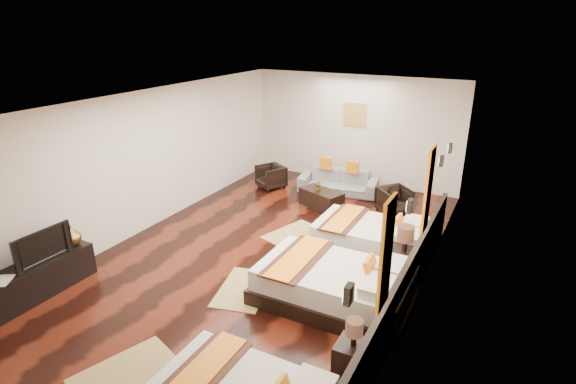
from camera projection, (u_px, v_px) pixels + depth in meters
The scene contains 28 objects.
floor at pixel (261, 258), 8.13m from camera, with size 5.50×9.50×0.01m, color black.
ceiling at pixel (257, 103), 7.13m from camera, with size 5.50×9.50×0.01m, color white.
back_wall at pixel (354, 130), 11.56m from camera, with size 5.50×0.01×2.80m, color silver.
left_wall at pixel (140, 164), 8.82m from camera, with size 0.01×9.50×2.80m, color silver.
right_wall at pixel (423, 216), 6.44m from camera, with size 0.01×9.50×2.80m, color silver.
headboard_panel at pixel (400, 300), 6.14m from camera, with size 0.08×6.60×0.90m, color black.
bed_mid at pixel (336, 284), 6.77m from camera, with size 2.33×1.47×0.89m.
bed_far at pixel (373, 237), 8.31m from camera, with size 2.12×1.33×0.81m.
nightstand_a at pixel (353, 356), 5.37m from camera, with size 0.40×0.40×0.79m.
nightstand_b at pixel (403, 262), 7.30m from camera, with size 0.50×0.50×0.99m.
jute_mat_near at pixel (125, 373), 5.48m from camera, with size 0.75×1.20×0.01m, color #9F8850.
jute_mat_mid at pixel (244, 289), 7.19m from camera, with size 0.75×1.20×0.01m, color #9F8850.
jute_mat_far at pixel (294, 234), 9.05m from camera, with size 0.75×1.20×0.01m, color #9F8850.
tv_console at pixel (36, 279), 6.96m from camera, with size 0.50×1.80×0.55m, color black.
tv at pixel (40, 245), 6.86m from camera, with size 0.93×0.12×0.54m, color black.
figurine at pixel (71, 235), 7.38m from camera, with size 0.34×0.34×0.35m, color brown.
sofa at pixel (338, 182), 11.17m from camera, with size 1.93×0.75×0.56m, color slate.
armchair_left at pixel (271, 177), 11.50m from camera, with size 0.63×0.65×0.59m, color black.
armchair_right at pixel (394, 201), 9.94m from camera, with size 0.64×0.66×0.60m, color black.
coffee_table at pixel (321, 199), 10.33m from camera, with size 1.00×0.50×0.40m, color black.
table_plant at pixel (318, 185), 10.21m from camera, with size 0.22×0.19×0.24m, color #2B6020.
orange_panel_a at pixel (386, 255), 4.77m from camera, with size 0.04×0.40×1.30m, color #D86014.
orange_panel_b at pixel (428, 190), 6.59m from camera, with size 0.04×0.40×1.30m, color #D86014.
sconce_near at pixel (348, 294), 3.82m from camera, with size 0.07×0.12×0.18m.
sconce_mid at pixel (410, 206), 5.64m from camera, with size 0.07×0.12×0.18m.
sconce_far at pixel (441, 161), 7.46m from camera, with size 0.07×0.12×0.18m.
sconce_lounge at pixel (450, 148), 8.20m from camera, with size 0.07×0.12×0.18m.
gold_artwork at pixel (355, 115), 11.40m from camera, with size 0.60×0.04×0.60m, color #AD873F.
Camera 1 is at (3.76, -6.12, 4.03)m, focal length 27.96 mm.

